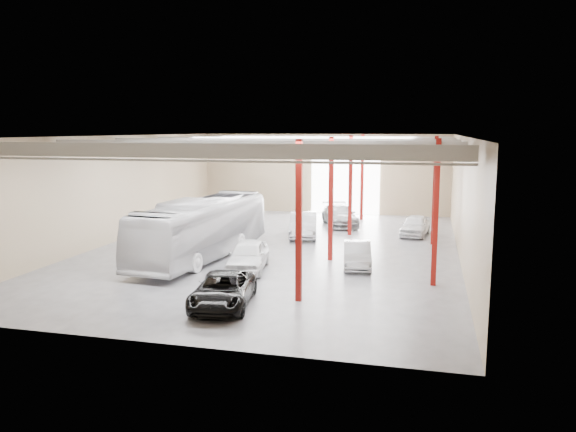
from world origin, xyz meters
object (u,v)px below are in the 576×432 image
at_px(car_row_c, 340,215).
at_px(car_right_far, 415,225).
at_px(coach_bus, 202,228).
at_px(black_sedan, 223,290).
at_px(car_row_b, 303,225).
at_px(car_row_a, 248,255).
at_px(car_right_near, 357,255).

bearing_deg(car_row_c, car_right_far, -45.67).
distance_m(coach_bus, car_right_far, 15.58).
xyz_separation_m(black_sedan, car_row_b, (-0.11, 16.02, 0.16)).
bearing_deg(coach_bus, car_right_far, 45.34).
relative_size(coach_bus, car_right_far, 2.98).
xyz_separation_m(black_sedan, car_row_c, (1.62, 21.22, 0.11)).
bearing_deg(car_row_b, coach_bus, -129.94).
xyz_separation_m(car_row_b, car_row_c, (1.73, 5.20, -0.05)).
relative_size(car_row_b, car_right_far, 1.23).
bearing_deg(car_row_a, black_sedan, -90.21).
bearing_deg(car_right_far, coach_bus, -131.43).
height_order(car_row_b, car_row_c, car_row_b).
bearing_deg(car_right_far, car_right_near, -97.44).
bearing_deg(black_sedan, car_row_b, 81.43).
bearing_deg(car_row_a, car_row_c, 72.01).
bearing_deg(coach_bus, car_row_b, 65.81).
bearing_deg(car_row_c, black_sedan, -114.12).
relative_size(car_row_a, car_row_c, 0.85).
bearing_deg(car_row_c, car_right_near, -96.77).
xyz_separation_m(car_right_near, car_right_far, (2.80, 10.18, 0.04)).
distance_m(coach_bus, car_row_c, 14.30).
xyz_separation_m(car_row_c, car_right_near, (3.00, -13.00, -0.12)).
relative_size(coach_bus, black_sedan, 2.52).
height_order(car_row_a, car_row_c, car_row_c).
relative_size(car_row_c, car_right_far, 1.31).
xyz_separation_m(car_row_a, car_right_near, (5.51, 2.10, -0.12)).
bearing_deg(coach_bus, black_sedan, -57.40).
bearing_deg(car_row_b, car_right_far, 6.52).
bearing_deg(coach_bus, car_row_c, 69.84).
height_order(car_row_a, car_right_far, car_row_a).
xyz_separation_m(coach_bus, car_row_b, (4.27, 7.74, -0.89)).
distance_m(coach_bus, black_sedan, 9.43).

